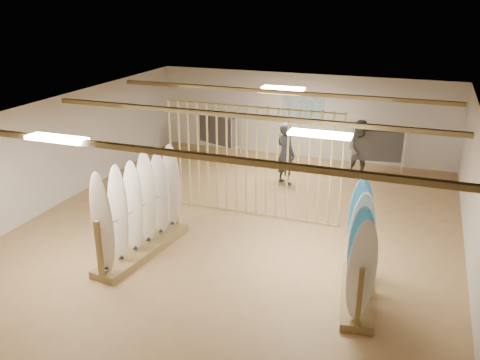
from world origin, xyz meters
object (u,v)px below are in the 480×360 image
(rack_left, at_px, (141,222))
(clothing_rack_b, at_px, (378,145))
(clothing_rack_a, at_px, (219,130))
(shopper_a, at_px, (285,150))
(rack_right, at_px, (359,266))
(shopper_b, at_px, (361,146))

(rack_left, relative_size, clothing_rack_b, 1.71)
(clothing_rack_a, bearing_deg, shopper_a, -6.20)
(shopper_a, bearing_deg, rack_right, 148.56)
(clothing_rack_b, relative_size, shopper_a, 0.77)
(rack_left, bearing_deg, clothing_rack_b, 64.49)
(rack_left, height_order, shopper_a, rack_left)
(clothing_rack_a, relative_size, clothing_rack_b, 1.02)
(rack_right, bearing_deg, clothing_rack_a, 121.21)
(clothing_rack_b, bearing_deg, rack_left, -130.36)
(rack_left, height_order, clothing_rack_a, rack_left)
(rack_left, relative_size, shopper_a, 1.32)
(shopper_b, bearing_deg, shopper_a, -151.71)
(rack_left, xyz_separation_m, shopper_a, (1.70, 5.17, 0.29))
(rack_right, relative_size, shopper_a, 1.04)
(rack_right, relative_size, clothing_rack_a, 1.33)
(rack_right, xyz_separation_m, shopper_b, (-0.88, 6.54, 0.33))
(rack_left, relative_size, rack_right, 1.26)
(clothing_rack_a, height_order, clothing_rack_b, clothing_rack_a)
(clothing_rack_a, xyz_separation_m, shopper_b, (4.62, -0.14, -0.04))
(rack_left, xyz_separation_m, rack_right, (4.56, -0.16, -0.06))
(clothing_rack_b, bearing_deg, clothing_rack_a, 172.35)
(clothing_rack_b, xyz_separation_m, shopper_b, (-0.45, -0.19, -0.03))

